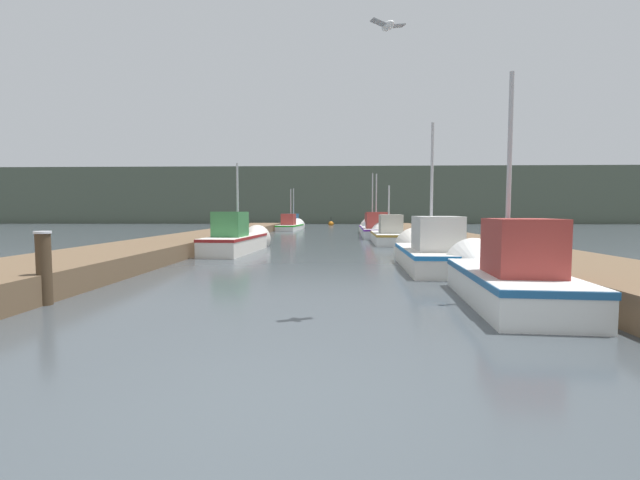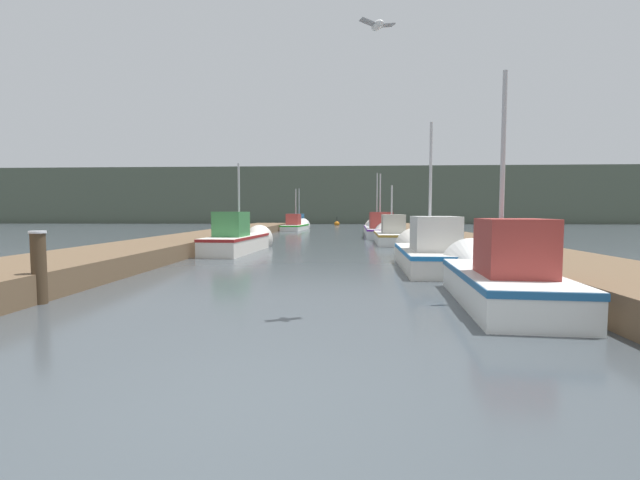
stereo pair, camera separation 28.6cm
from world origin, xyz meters
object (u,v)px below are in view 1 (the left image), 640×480
fishing_boat_2 (239,239)px  mooring_piling_0 (44,268)px  fishing_boat_1 (429,251)px  fishing_boat_3 (388,235)px  fishing_boat_6 (292,225)px  seagull_lead (388,26)px  mooring_piling_1 (238,228)px  channel_buoy (331,224)px  fishing_boat_4 (376,229)px  fishing_boat_5 (372,227)px  fishing_boat_0 (502,275)px  fishing_boat_7 (294,224)px

fishing_boat_2 → mooring_piling_0: size_ratio=4.46×
mooring_piling_0 → fishing_boat_1: bearing=35.2°
fishing_boat_3 → fishing_boat_6: size_ratio=0.90×
fishing_boat_3 → seagull_lead: (-1.90, -15.23, 3.92)m
fishing_boat_3 → mooring_piling_0: size_ratio=4.56×
mooring_piling_0 → seagull_lead: (5.66, -0.40, 3.69)m
mooring_piling_1 → fishing_boat_2: bearing=-76.9°
fishing_boat_1 → channel_buoy: bearing=97.0°
fishing_boat_4 → channel_buoy: 21.58m
fishing_boat_3 → seagull_lead: size_ratio=10.34×
fishing_boat_4 → mooring_piling_0: fishing_boat_4 is taller
fishing_boat_4 → mooring_piling_1: bearing=-144.0°
fishing_boat_3 → fishing_boat_5: 9.18m
fishing_boat_0 → fishing_boat_4: size_ratio=0.73×
fishing_boat_1 → fishing_boat_4: (-0.16, 14.44, 0.03)m
fishing_boat_5 → mooring_piling_0: bearing=-106.9°
fishing_boat_1 → fishing_boat_6: 25.12m
fishing_boat_4 → mooring_piling_0: (-7.40, -19.78, 0.16)m
fishing_boat_5 → channel_buoy: fishing_boat_5 is taller
fishing_boat_7 → mooring_piling_0: size_ratio=3.78×
mooring_piling_1 → fishing_boat_7: bearing=87.5°
fishing_boat_6 → mooring_piling_1: 15.00m
fishing_boat_3 → fishing_boat_7: 21.13m
fishing_boat_4 → fishing_boat_3: bearing=-86.6°
mooring_piling_1 → fishing_boat_4: bearing=34.3°
fishing_boat_7 → fishing_boat_5: bearing=-62.7°
fishing_boat_5 → fishing_boat_6: fishing_boat_5 is taller
fishing_boat_5 → mooring_piling_0: size_ratio=3.87×
fishing_boat_1 → fishing_boat_2: bearing=148.4°
fishing_boat_2 → seagull_lead: (4.55, -10.05, 3.83)m
fishing_boat_0 → channel_buoy: 40.50m
fishing_boat_1 → mooring_piling_0: bearing=-142.7°
fishing_boat_1 → mooring_piling_1: (-7.63, 9.33, 0.28)m
fishing_boat_0 → fishing_boat_5: bearing=95.4°
fishing_boat_1 → channel_buoy: size_ratio=4.71×
mooring_piling_1 → seagull_lead: 16.53m
fishing_boat_4 → fishing_boat_5: fishing_boat_5 is taller
fishing_boat_1 → fishing_boat_5: fishing_boat_5 is taller
mooring_piling_1 → mooring_piling_0: bearing=-89.8°
fishing_boat_2 → fishing_boat_4: bearing=62.7°
fishing_boat_7 → fishing_boat_6: bearing=-90.9°
fishing_boat_0 → fishing_boat_4: fishing_boat_0 is taller
fishing_boat_2 → mooring_piling_1: bearing=107.7°
fishing_boat_1 → fishing_boat_7: (-6.75, 29.50, -0.06)m
fishing_boat_6 → mooring_piling_0: bearing=-87.3°
fishing_boat_3 → seagull_lead: 15.84m
fishing_boat_3 → channel_buoy: fishing_boat_3 is taller
fishing_boat_2 → fishing_boat_0: bearing=-47.9°
fishing_boat_7 → seagull_lead: (4.84, -35.25, 3.94)m
fishing_boat_4 → channel_buoy: (-2.99, 21.37, -0.30)m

